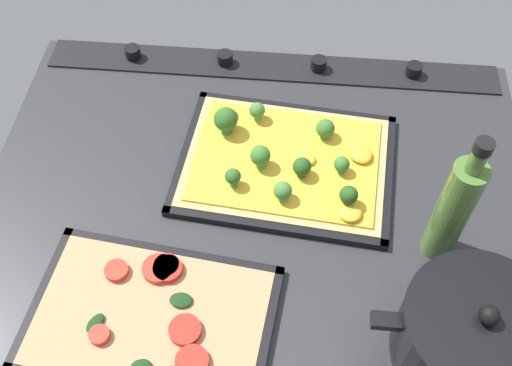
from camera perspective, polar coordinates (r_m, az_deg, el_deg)
The scene contains 8 objects.
ground_plane at distance 90.13cm, azimuth -0.10°, elevation -4.14°, with size 84.08×72.88×3.00cm, color #28282B.
stove_control_panel at distance 109.62cm, azimuth 1.49°, elevation 11.18°, with size 80.72×7.00×2.60cm.
baking_tray_front at distance 94.49cm, azimuth 2.82°, elevation 1.70°, with size 35.44×28.00×1.30cm.
broccoli_pizza at distance 93.39cm, azimuth 2.78°, elevation 2.27°, with size 32.84×25.40×6.14cm.
baking_tray_back at distance 82.41cm, azimuth -9.98°, elevation -12.66°, with size 34.45×24.88×1.30cm.
veggie_pizza_back at distance 81.78cm, azimuth -9.84°, elevation -12.30°, with size 31.79×22.22×1.90cm.
cooking_pot at distance 79.25cm, azimuth 19.92°, elevation -13.69°, with size 25.33×18.49×13.25cm.
oil_bottle at distance 82.39cm, azimuth 18.33°, elevation -2.37°, with size 4.62×4.62×23.42cm.
Camera 1 is at (-4.41, 47.31, 75.09)cm, focal length 41.93 mm.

